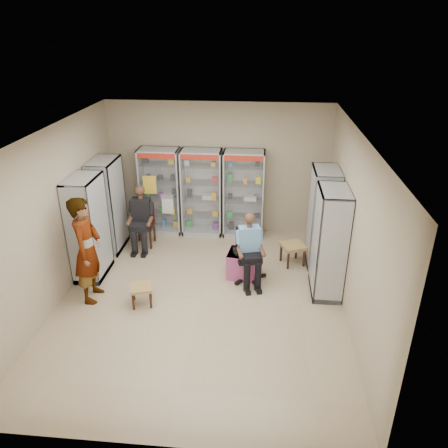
# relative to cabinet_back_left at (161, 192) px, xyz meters

# --- Properties ---
(floor) EXTENTS (6.00, 6.00, 0.00)m
(floor) POSITION_rel_cabinet_back_left_xyz_m (1.30, -2.73, -1.00)
(floor) COLOR tan
(floor) RESTS_ON ground
(room_shell) EXTENTS (5.02, 6.02, 3.01)m
(room_shell) POSITION_rel_cabinet_back_left_xyz_m (1.30, -2.73, 0.97)
(room_shell) COLOR tan
(room_shell) RESTS_ON ground
(cabinet_back_left) EXTENTS (0.90, 0.50, 2.00)m
(cabinet_back_left) POSITION_rel_cabinet_back_left_xyz_m (0.00, 0.00, 0.00)
(cabinet_back_left) COLOR #A9ABB0
(cabinet_back_left) RESTS_ON floor
(cabinet_back_mid) EXTENTS (0.90, 0.50, 2.00)m
(cabinet_back_mid) POSITION_rel_cabinet_back_left_xyz_m (0.95, 0.00, 0.00)
(cabinet_back_mid) COLOR #B0B1B7
(cabinet_back_mid) RESTS_ON floor
(cabinet_back_right) EXTENTS (0.90, 0.50, 2.00)m
(cabinet_back_right) POSITION_rel_cabinet_back_left_xyz_m (1.90, 0.00, 0.00)
(cabinet_back_right) COLOR #B1B2B9
(cabinet_back_right) RESTS_ON floor
(cabinet_right_far) EXTENTS (0.90, 0.50, 2.00)m
(cabinet_right_far) POSITION_rel_cabinet_back_left_xyz_m (3.53, -1.13, 0.00)
(cabinet_right_far) COLOR #A0A3A7
(cabinet_right_far) RESTS_ON floor
(cabinet_right_near) EXTENTS (0.90, 0.50, 2.00)m
(cabinet_right_near) POSITION_rel_cabinet_back_left_xyz_m (3.53, -2.23, 0.00)
(cabinet_right_near) COLOR silver
(cabinet_right_near) RESTS_ON floor
(cabinet_left_far) EXTENTS (0.90, 0.50, 2.00)m
(cabinet_left_far) POSITION_rel_cabinet_back_left_xyz_m (-0.93, -0.93, 0.00)
(cabinet_left_far) COLOR silver
(cabinet_left_far) RESTS_ON floor
(cabinet_left_near) EXTENTS (0.90, 0.50, 2.00)m
(cabinet_left_near) POSITION_rel_cabinet_back_left_xyz_m (-0.93, -2.03, 0.00)
(cabinet_left_near) COLOR #AFB3B7
(cabinet_left_near) RESTS_ON floor
(wooden_chair) EXTENTS (0.42, 0.42, 0.94)m
(wooden_chair) POSITION_rel_cabinet_back_left_xyz_m (-0.25, -0.73, -0.53)
(wooden_chair) COLOR #321C13
(wooden_chair) RESTS_ON floor
(seated_customer) EXTENTS (0.44, 0.60, 1.34)m
(seated_customer) POSITION_rel_cabinet_back_left_xyz_m (-0.25, -0.78, -0.33)
(seated_customer) COLOR black
(seated_customer) RESTS_ON floor
(office_chair) EXTENTS (0.70, 0.70, 1.04)m
(office_chair) POSITION_rel_cabinet_back_left_xyz_m (2.11, -1.94, -0.48)
(office_chair) COLOR black
(office_chair) RESTS_ON floor
(seated_shopkeeper) EXTENTS (0.58, 0.70, 1.33)m
(seated_shopkeeper) POSITION_rel_cabinet_back_left_xyz_m (2.11, -1.99, -0.34)
(seated_shopkeeper) COLOR #6EA5D9
(seated_shopkeeper) RESTS_ON floor
(pink_trunk) EXTENTS (0.60, 0.58, 0.51)m
(pink_trunk) POSITION_rel_cabinet_back_left_xyz_m (1.98, -1.83, -0.74)
(pink_trunk) COLOR #AE4574
(pink_trunk) RESTS_ON floor
(tea_glass) EXTENTS (0.07, 0.07, 0.09)m
(tea_glass) POSITION_rel_cabinet_back_left_xyz_m (1.99, -1.85, -0.44)
(tea_glass) COLOR #531607
(tea_glass) RESTS_ON pink_trunk
(woven_stool_a) EXTENTS (0.57, 0.57, 0.44)m
(woven_stool_a) POSITION_rel_cabinet_back_left_xyz_m (2.98, -1.27, -0.78)
(woven_stool_a) COLOR #9B6641
(woven_stool_a) RESTS_ON floor
(woven_stool_b) EXTENTS (0.45, 0.45, 0.37)m
(woven_stool_b) POSITION_rel_cabinet_back_left_xyz_m (0.28, -2.95, -0.81)
(woven_stool_b) COLOR olive
(woven_stool_b) RESTS_ON floor
(standing_man) EXTENTS (0.49, 0.73, 1.94)m
(standing_man) POSITION_rel_cabinet_back_left_xyz_m (-0.65, -2.83, -0.03)
(standing_man) COLOR #939396
(standing_man) RESTS_ON floor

